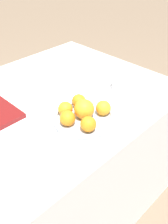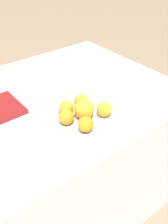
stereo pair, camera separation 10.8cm
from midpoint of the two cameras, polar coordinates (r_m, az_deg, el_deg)
name	(u,v)px [view 2 (the right image)]	position (r m, az deg, el deg)	size (l,w,h in m)	color
ground_plane	(54,199)	(1.78, -4.65, -18.36)	(12.00, 12.00, 0.00)	#7A6651
table	(50,156)	(1.49, -5.34, -9.70)	(1.30, 0.94, 0.76)	white
fruit_platter	(84,119)	(1.10, 2.81, -1.56)	(0.26, 0.26, 0.03)	#B2BCC6
orange_0	(84,109)	(1.07, 2.92, 0.52)	(0.08, 0.08, 0.08)	orange
orange_1	(67,107)	(1.10, -1.04, 0.90)	(0.06, 0.06, 0.06)	orange
orange_2	(66,117)	(1.04, -0.93, -1.20)	(0.06, 0.06, 0.06)	orange
orange_3	(86,124)	(1.01, 3.42, -2.84)	(0.06, 0.06, 0.06)	orange
orange_4	(104,109)	(1.09, 7.22, 0.49)	(0.06, 0.06, 0.06)	orange
orange_5	(81,101)	(1.14, 2.06, 2.35)	(0.06, 0.06, 0.06)	orange
water_glass	(127,83)	(1.30, 11.65, 6.20)	(0.07, 0.07, 0.11)	silver
napkin	(33,165)	(0.92, -7.79, -11.53)	(0.15, 0.13, 0.01)	silver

